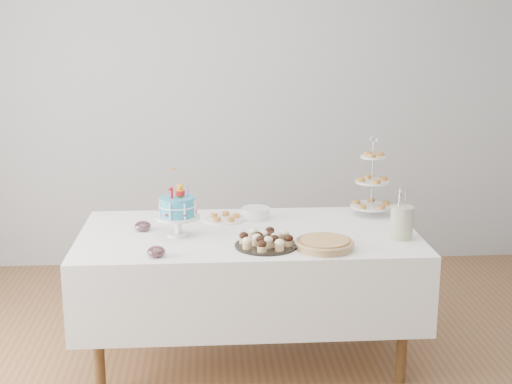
{
  "coord_description": "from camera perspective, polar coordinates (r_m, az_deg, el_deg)",
  "views": [
    {
      "loc": [
        -0.22,
        -3.59,
        1.96
      ],
      "look_at": [
        0.04,
        0.3,
        1.01
      ],
      "focal_mm": 50.0,
      "sensor_mm": 36.0,
      "label": 1
    }
  ],
  "objects": [
    {
      "name": "birthday_cake",
      "position": [
        4.0,
        -6.27,
        -2.08
      ],
      "size": [
        0.25,
        0.25,
        0.38
      ],
      "rotation": [
        0.0,
        0.0,
        0.43
      ],
      "color": "white",
      "rests_on": "table"
    },
    {
      "name": "table",
      "position": [
        4.15,
        -0.62,
        -6.23
      ],
      "size": [
        1.92,
        1.02,
        0.77
      ],
      "color": "white",
      "rests_on": "floor"
    },
    {
      "name": "utensil_pitcher",
      "position": [
        4.02,
        11.59,
        -2.3
      ],
      "size": [
        0.13,
        0.12,
        0.28
      ],
      "rotation": [
        0.0,
        0.0,
        0.04
      ],
      "color": "beige",
      "rests_on": "table"
    },
    {
      "name": "walls",
      "position": [
        3.65,
        -0.37,
        4.12
      ],
      "size": [
        5.04,
        4.04,
        2.7
      ],
      "color": "#A5A7AA",
      "rests_on": "floor"
    },
    {
      "name": "jam_bowl_b",
      "position": [
        4.15,
        -9.06,
        -2.72
      ],
      "size": [
        0.1,
        0.1,
        0.06
      ],
      "color": "silver",
      "rests_on": "table"
    },
    {
      "name": "floor",
      "position": [
        4.1,
        -0.34,
        -14.82
      ],
      "size": [
        5.0,
        5.0,
        0.0
      ],
      "primitive_type": "plane",
      "color": "brown",
      "rests_on": "ground"
    },
    {
      "name": "plate_stack",
      "position": [
        4.34,
        -0.01,
        -1.7
      ],
      "size": [
        0.17,
        0.17,
        0.07
      ],
      "color": "white",
      "rests_on": "table"
    },
    {
      "name": "pie",
      "position": [
        3.8,
        5.5,
        -4.13
      ],
      "size": [
        0.32,
        0.32,
        0.05
      ],
      "color": "tan",
      "rests_on": "table"
    },
    {
      "name": "jam_bowl_a",
      "position": [
        3.69,
        -7.99,
        -4.76
      ],
      "size": [
        0.1,
        0.1,
        0.06
      ],
      "color": "silver",
      "rests_on": "table"
    },
    {
      "name": "cupcake_tray",
      "position": [
        3.81,
        0.81,
        -3.84
      ],
      "size": [
        0.34,
        0.34,
        0.08
      ],
      "color": "black",
      "rests_on": "table"
    },
    {
      "name": "tiered_stand",
      "position": [
        4.44,
        9.28,
        0.78
      ],
      "size": [
        0.26,
        0.26,
        0.5
      ],
      "color": "silver",
      "rests_on": "table"
    },
    {
      "name": "pastry_plate",
      "position": [
        4.3,
        -2.51,
        -2.09
      ],
      "size": [
        0.24,
        0.24,
        0.04
      ],
      "color": "white",
      "rests_on": "table"
    }
  ]
}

